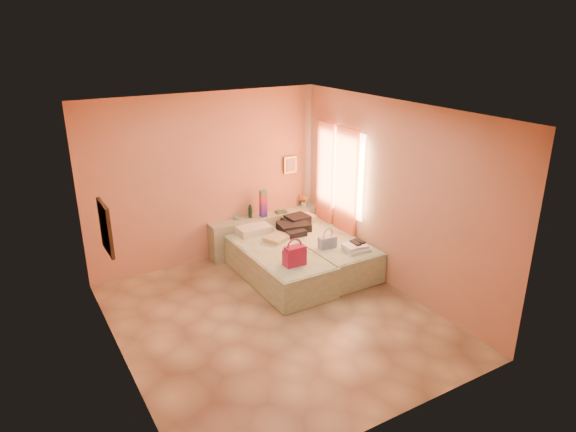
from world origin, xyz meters
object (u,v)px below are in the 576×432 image
object	(u,v)px
headboard_ledge	(265,232)
blue_handbag	(328,242)
water_bottle	(250,212)
green_book	(281,212)
towel_stack	(356,248)
flower_vase	(304,200)
bed_left	(277,265)
magenta_handbag	(294,255)
bed_right	(324,251)

from	to	relation	value
headboard_ledge	blue_handbag	world-z (taller)	blue_handbag
water_bottle	green_book	size ratio (longest dim) A/B	1.18
blue_handbag	towel_stack	bearing A→B (deg)	-40.90
green_book	flower_vase	size ratio (longest dim) A/B	0.80
flower_vase	towel_stack	bearing A→B (deg)	-95.23
water_bottle	green_book	distance (m)	0.59
bed_left	magenta_handbag	bearing A→B (deg)	-94.13
bed_left	towel_stack	xyz separation A→B (m)	(1.04, -0.64, 0.30)
green_book	flower_vase	bearing A→B (deg)	19.45
water_bottle	magenta_handbag	distance (m)	1.70
bed_left	blue_handbag	world-z (taller)	blue_handbag
headboard_ledge	flower_vase	world-z (taller)	flower_vase
bed_left	magenta_handbag	world-z (taller)	magenta_handbag
flower_vase	towel_stack	xyz separation A→B (m)	(-0.16, -1.79, -0.22)
bed_right	blue_handbag	bearing A→B (deg)	-116.79
bed_right	water_bottle	bearing A→B (deg)	126.92
green_book	blue_handbag	distance (m)	1.38
towel_stack	green_book	bearing A→B (deg)	102.04
headboard_ledge	bed_right	world-z (taller)	headboard_ledge
magenta_handbag	towel_stack	size ratio (longest dim) A/B	0.90
bed_left	blue_handbag	distance (m)	0.86
headboard_ledge	water_bottle	world-z (taller)	water_bottle
flower_vase	blue_handbag	distance (m)	1.56
green_book	magenta_handbag	size ratio (longest dim) A/B	0.60
headboard_ledge	water_bottle	size ratio (longest dim) A/B	9.17
green_book	bed_right	bearing A→B (deg)	-67.60
green_book	magenta_handbag	world-z (taller)	magenta_handbag
bed_right	bed_left	bearing A→B (deg)	-177.14
headboard_ledge	towel_stack	distance (m)	1.87
water_bottle	green_book	bearing A→B (deg)	-4.79
water_bottle	bed_left	bearing A→B (deg)	-94.87
bed_left	magenta_handbag	xyz separation A→B (m)	(-0.04, -0.57, 0.40)
bed_left	green_book	bearing A→B (deg)	57.44
bed_left	magenta_handbag	distance (m)	0.70
flower_vase	blue_handbag	bearing A→B (deg)	-108.23
headboard_ledge	green_book	xyz separation A→B (m)	(0.30, -0.03, 0.34)
bed_right	green_book	bearing A→B (deg)	102.33
bed_right	water_bottle	xyz separation A→B (m)	(-0.81, 1.06, 0.51)
green_book	magenta_handbag	xyz separation A→B (m)	(-0.71, -1.64, -0.02)
headboard_ledge	towel_stack	bearing A→B (deg)	-69.10
bed_right	magenta_handbag	world-z (taller)	magenta_handbag
headboard_ledge	flower_vase	bearing A→B (deg)	3.79
bed_left	flower_vase	bearing A→B (deg)	43.64
bed_left	bed_right	bearing A→B (deg)	2.86
magenta_handbag	blue_handbag	size ratio (longest dim) A/B	1.10
headboard_ledge	flower_vase	size ratio (longest dim) A/B	8.64
bed_left	water_bottle	world-z (taller)	water_bottle
blue_handbag	towel_stack	size ratio (longest dim) A/B	0.81
headboard_ledge	magenta_handbag	size ratio (longest dim) A/B	6.53
green_book	flower_vase	world-z (taller)	flower_vase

